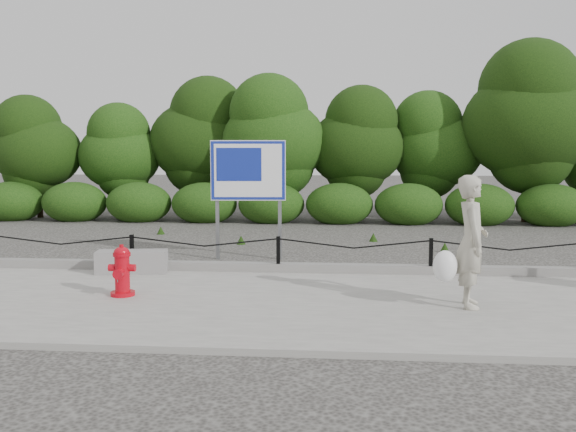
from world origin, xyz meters
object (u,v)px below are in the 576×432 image
(pedestrian, at_px, (470,243))
(advertising_sign, at_px, (248,176))
(fire_hydrant, at_px, (122,271))
(concrete_block, at_px, (132,262))

(pedestrian, xyz_separation_m, advertising_sign, (-3.42, 3.65, 0.71))
(fire_hydrant, relative_size, advertising_sign, 0.31)
(pedestrian, xyz_separation_m, concrete_block, (-5.09, 1.82, -0.65))
(fire_hydrant, height_order, concrete_block, fire_hydrant)
(pedestrian, bearing_deg, concrete_block, 74.74)
(fire_hydrant, xyz_separation_m, pedestrian, (4.67, -0.21, 0.49))
(fire_hydrant, bearing_deg, pedestrian, -4.45)
(concrete_block, distance_m, advertising_sign, 2.83)
(fire_hydrant, bearing_deg, concrete_block, 102.88)
(concrete_block, xyz_separation_m, advertising_sign, (1.68, 1.83, 1.36))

